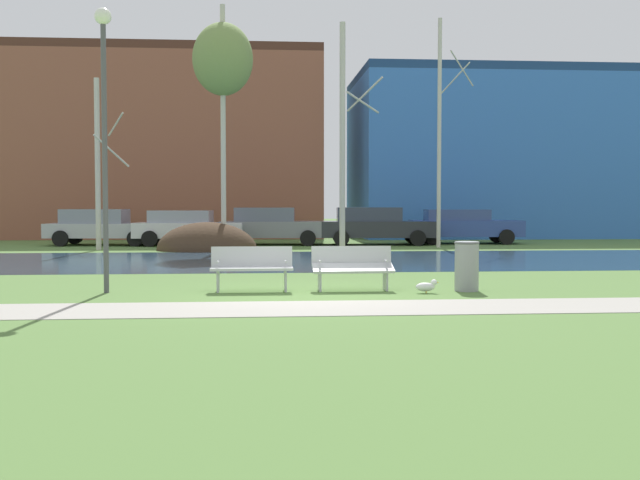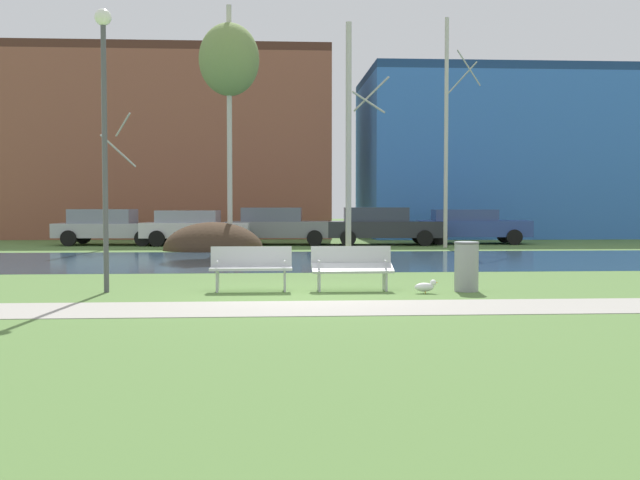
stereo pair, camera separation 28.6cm
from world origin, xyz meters
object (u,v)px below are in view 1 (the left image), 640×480
(bench_left, at_px, (252,267))
(parked_sedan_second_white, at_px, (187,227))
(trash_bin, at_px, (467,265))
(parked_suv_fifth_blue, at_px, (463,225))
(seagull, at_px, (426,286))
(bench_right, at_px, (352,267))
(parked_hatch_third_grey, at_px, (271,225))
(parked_wagon_fourth_dark, at_px, (375,225))
(parked_van_nearest_silver, at_px, (101,226))
(streetlamp, at_px, (104,104))

(bench_left, bearing_deg, parked_sedan_second_white, 99.34)
(trash_bin, relative_size, parked_sedan_second_white, 0.22)
(bench_left, bearing_deg, parked_suv_fifth_blue, 62.65)
(trash_bin, relative_size, seagull, 2.13)
(trash_bin, xyz_separation_m, seagull, (-0.87, -0.32, -0.37))
(bench_right, height_order, parked_hatch_third_grey, parked_hatch_third_grey)
(parked_hatch_third_grey, distance_m, parked_wagon_fourth_dark, 4.31)
(bench_right, relative_size, parked_van_nearest_silver, 0.35)
(streetlamp, xyz_separation_m, parked_van_nearest_silver, (-3.48, 17.12, -2.84))
(bench_left, distance_m, streetlamp, 4.21)
(bench_left, bearing_deg, parked_wagon_fourth_dark, 73.27)
(parked_sedan_second_white, bearing_deg, parked_hatch_third_grey, 4.25)
(bench_right, xyz_separation_m, parked_suv_fifth_blue, (6.87, 17.11, 0.31))
(bench_left, height_order, streetlamp, streetlamp)
(parked_hatch_third_grey, relative_size, parked_wagon_fourth_dark, 0.93)
(bench_right, distance_m, streetlamp, 5.72)
(parked_van_nearest_silver, bearing_deg, parked_sedan_second_white, -7.66)
(parked_sedan_second_white, height_order, parked_suv_fifth_blue, parked_suv_fifth_blue)
(parked_van_nearest_silver, bearing_deg, trash_bin, -58.88)
(parked_sedan_second_white, distance_m, parked_wagon_fourth_dark, 7.71)
(seagull, bearing_deg, streetlamp, 174.66)
(trash_bin, xyz_separation_m, parked_wagon_fourth_dark, (0.76, 16.84, 0.31))
(seagull, relative_size, parked_sedan_second_white, 0.10)
(seagull, height_order, parked_van_nearest_silver, parked_van_nearest_silver)
(parked_wagon_fourth_dark, bearing_deg, trash_bin, -92.60)
(streetlamp, distance_m, parked_van_nearest_silver, 17.70)
(bench_right, relative_size, parked_wagon_fourth_dark, 0.33)
(bench_left, relative_size, trash_bin, 1.64)
(parked_van_nearest_silver, xyz_separation_m, parked_hatch_third_grey, (6.95, -0.22, 0.03))
(parked_van_nearest_silver, relative_size, parked_suv_fifth_blue, 0.96)
(parked_van_nearest_silver, xyz_separation_m, parked_suv_fifth_blue, (15.13, 0.03, 0.00))
(parked_suv_fifth_blue, bearing_deg, streetlamp, -124.19)
(trash_bin, distance_m, streetlamp, 7.67)
(bench_left, distance_m, parked_sedan_second_white, 16.84)
(streetlamp, xyz_separation_m, parked_sedan_second_white, (0.06, 16.64, -2.86))
(bench_left, xyz_separation_m, trash_bin, (4.21, -0.28, 0.03))
(bench_right, xyz_separation_m, trash_bin, (2.23, -0.28, 0.03))
(parked_wagon_fourth_dark, bearing_deg, parked_van_nearest_silver, 177.31)
(parked_van_nearest_silver, bearing_deg, parked_hatch_third_grey, -1.84)
(bench_left, xyz_separation_m, parked_sedan_second_white, (-2.73, 16.61, 0.29))
(parked_hatch_third_grey, bearing_deg, streetlamp, -101.61)
(streetlamp, relative_size, parked_wagon_fourth_dark, 1.13)
(bench_left, relative_size, parked_wagon_fourth_dark, 0.33)
(seagull, bearing_deg, bench_left, 169.77)
(parked_wagon_fourth_dark, bearing_deg, parked_hatch_third_grey, 175.94)
(seagull, bearing_deg, parked_wagon_fourth_dark, 84.56)
(parked_sedan_second_white, bearing_deg, parked_suv_fifth_blue, 2.49)
(streetlamp, bearing_deg, parked_van_nearest_silver, 101.49)
(parked_van_nearest_silver, xyz_separation_m, parked_wagon_fourth_dark, (11.25, -0.53, 0.03))
(parked_wagon_fourth_dark, bearing_deg, parked_sedan_second_white, 179.61)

